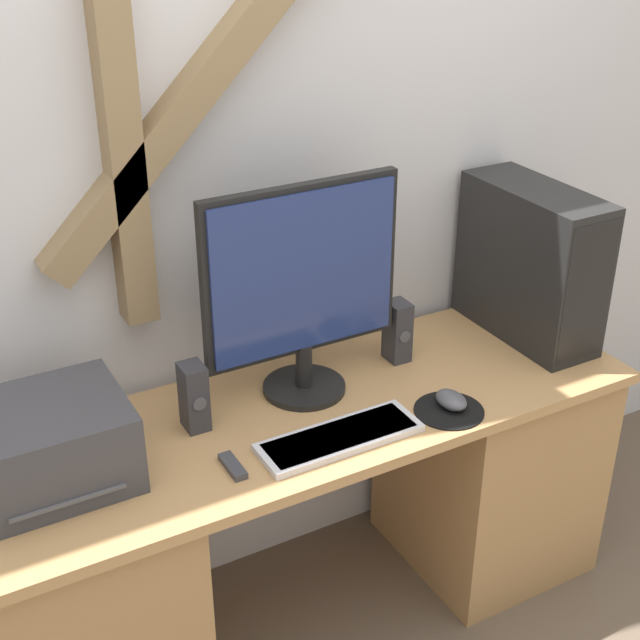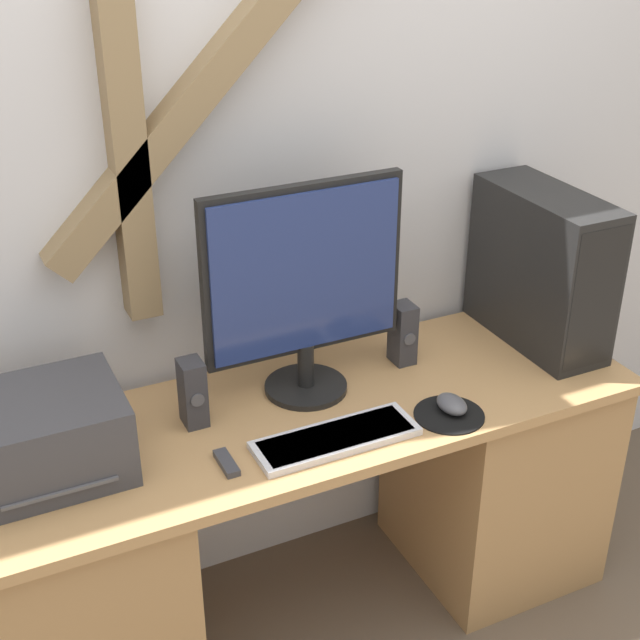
% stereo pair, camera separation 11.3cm
% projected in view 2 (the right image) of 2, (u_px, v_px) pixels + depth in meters
% --- Properties ---
extents(wall_back, '(6.40, 0.13, 2.72)m').
position_uv_depth(wall_back, '(244.00, 128.00, 2.23)').
color(wall_back, silver).
rests_on(wall_back, ground_plane).
extents(desk, '(1.76, 0.57, 0.72)m').
position_uv_depth(desk, '(306.00, 516.00, 2.42)').
color(desk, tan).
rests_on(desk, ground_plane).
extents(monitor, '(0.53, 0.22, 0.56)m').
position_uv_depth(monitor, '(304.00, 282.00, 2.20)').
color(monitor, black).
rests_on(monitor, desk).
extents(keyboard, '(0.41, 0.13, 0.02)m').
position_uv_depth(keyboard, '(336.00, 438.00, 2.13)').
color(keyboard, silver).
rests_on(keyboard, desk).
extents(mousepad, '(0.18, 0.18, 0.00)m').
position_uv_depth(mousepad, '(449.00, 415.00, 2.23)').
color(mousepad, black).
rests_on(mousepad, desk).
extents(mouse, '(0.07, 0.10, 0.04)m').
position_uv_depth(mouse, '(452.00, 404.00, 2.24)').
color(mouse, '#4C4C51').
rests_on(mouse, mousepad).
extents(computer_tower, '(0.18, 0.46, 0.44)m').
position_uv_depth(computer_tower, '(542.00, 268.00, 2.49)').
color(computer_tower, black).
rests_on(computer_tower, desk).
extents(printer, '(0.35, 0.31, 0.19)m').
position_uv_depth(printer, '(44.00, 436.00, 1.99)').
color(printer, '#38383D').
rests_on(printer, desk).
extents(speaker_left, '(0.06, 0.08, 0.17)m').
position_uv_depth(speaker_left, '(193.00, 393.00, 2.17)').
color(speaker_left, '#2D2D33').
rests_on(speaker_left, desk).
extents(speaker_right, '(0.06, 0.08, 0.17)m').
position_uv_depth(speaker_right, '(403.00, 333.00, 2.44)').
color(speaker_right, '#2D2D33').
rests_on(speaker_right, desk).
extents(remote_control, '(0.03, 0.10, 0.02)m').
position_uv_depth(remote_control, '(227.00, 463.00, 2.05)').
color(remote_control, '#38383D').
rests_on(remote_control, desk).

